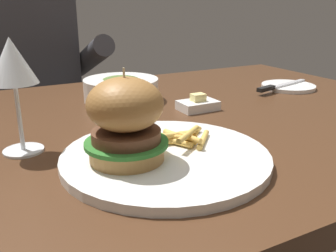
% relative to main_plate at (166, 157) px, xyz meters
% --- Properties ---
extents(dining_table, '(1.43, 0.85, 0.74)m').
position_rel_main_plate_xyz_m(dining_table, '(0.01, 0.19, -0.09)').
color(dining_table, '#472B19').
rests_on(dining_table, ground).
extents(main_plate, '(0.31, 0.31, 0.01)m').
position_rel_main_plate_xyz_m(main_plate, '(0.00, 0.00, 0.00)').
color(main_plate, white).
rests_on(main_plate, dining_table).
extents(burger_sandwich, '(0.12, 0.12, 0.13)m').
position_rel_main_plate_xyz_m(burger_sandwich, '(-0.06, 0.01, 0.07)').
color(burger_sandwich, '#B78447').
rests_on(burger_sandwich, main_plate).
extents(fries_pile, '(0.13, 0.09, 0.02)m').
position_rel_main_plate_xyz_m(fries_pile, '(0.04, 0.02, 0.02)').
color(fries_pile, '#E0B251').
rests_on(fries_pile, main_plate).
extents(wine_glass, '(0.07, 0.07, 0.18)m').
position_rel_main_plate_xyz_m(wine_glass, '(-0.18, 0.14, 0.13)').
color(wine_glass, silver).
rests_on(wine_glass, dining_table).
extents(bread_plate, '(0.14, 0.14, 0.01)m').
position_rel_main_plate_xyz_m(bread_plate, '(0.52, 0.27, -0.00)').
color(bread_plate, white).
rests_on(bread_plate, dining_table).
extents(table_knife, '(0.21, 0.06, 0.01)m').
position_rel_main_plate_xyz_m(table_knife, '(0.47, 0.26, 0.01)').
color(table_knife, silver).
rests_on(table_knife, bread_plate).
extents(butter_dish, '(0.08, 0.06, 0.04)m').
position_rel_main_plate_xyz_m(butter_dish, '(0.19, 0.21, 0.00)').
color(butter_dish, white).
rests_on(butter_dish, dining_table).
extents(soup_bowl, '(0.18, 0.18, 0.06)m').
position_rel_main_plate_xyz_m(soup_bowl, '(0.07, 0.37, 0.02)').
color(soup_bowl, white).
rests_on(soup_bowl, dining_table).
extents(diner_person, '(0.51, 0.36, 1.18)m').
position_rel_main_plate_xyz_m(diner_person, '(-0.08, 0.89, -0.18)').
color(diner_person, '#282833').
rests_on(diner_person, ground).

